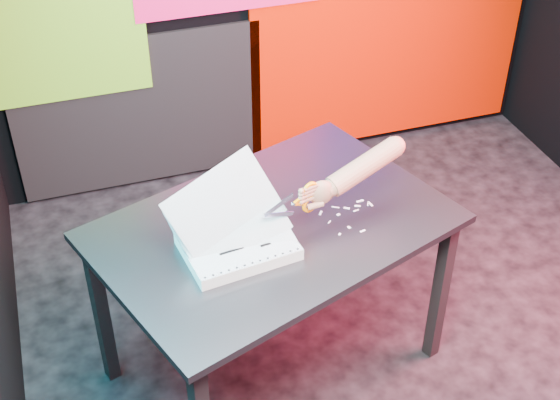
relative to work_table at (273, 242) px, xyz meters
name	(u,v)px	position (x,y,z in m)	size (l,w,h in m)	color
room	(415,57)	(0.49, -0.02, 0.68)	(3.01, 3.01, 2.71)	black
backdrop	(289,1)	(0.55, 1.45, 0.29)	(2.88, 0.05, 2.08)	#BE1500
work_table	(273,242)	(0.00, 0.00, 0.00)	(1.46, 1.20, 0.75)	#272727
printout_stack	(237,244)	(-0.16, -0.10, 0.12)	(0.45, 0.32, 0.35)	beige
scissors	(306,199)	(0.10, -0.07, 0.23)	(0.22, 0.07, 0.13)	silver
hand_forearm	(357,171)	(0.31, -0.02, 0.26)	(0.44, 0.16, 0.16)	#985946
paper_clippings	(350,211)	(0.30, -0.02, 0.09)	(0.21, 0.18, 0.00)	silver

